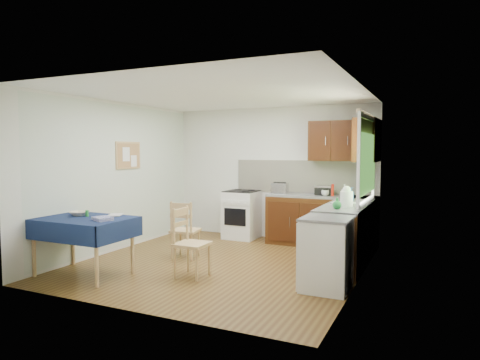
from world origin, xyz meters
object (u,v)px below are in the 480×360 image
at_px(dish_rack, 345,202).
at_px(kettle, 347,198).
at_px(toaster, 280,188).
at_px(dining_table, 83,225).
at_px(chair_near, 189,240).
at_px(chair_far, 184,228).
at_px(sandwich_press, 324,190).

bearing_deg(dish_rack, kettle, -78.29).
relative_size(toaster, kettle, 0.96).
distance_m(dining_table, chair_near, 1.45).
relative_size(dining_table, dish_rack, 3.39).
relative_size(chair_far, kettle, 3.09).
relative_size(chair_far, sandwich_press, 3.16).
xyz_separation_m(chair_far, sandwich_press, (1.75, 1.81, 0.50)).
xyz_separation_m(chair_far, dish_rack, (2.33, 0.70, 0.44)).
bearing_deg(toaster, dining_table, -122.34).
distance_m(toaster, dish_rack, 1.68).
bearing_deg(dish_rack, toaster, 140.72).
bearing_deg(chair_far, toaster, -129.00).
xyz_separation_m(dish_rack, kettle, (0.08, -0.31, 0.11)).
bearing_deg(toaster, chair_near, -101.72).
bearing_deg(kettle, dish_rack, 105.11).
bearing_deg(kettle, toaster, 138.14).
distance_m(chair_far, toaster, 2.01).
bearing_deg(toaster, kettle, -44.50).
relative_size(sandwich_press, kettle, 0.98).
bearing_deg(kettle, dining_table, -151.37).
distance_m(dining_table, kettle, 3.63).
relative_size(chair_near, dish_rack, 2.43).
height_order(dining_table, dish_rack, dish_rack).
bearing_deg(sandwich_press, chair_near, -134.18).
xyz_separation_m(toaster, dish_rack, (1.36, -0.98, -0.08)).
bearing_deg(sandwich_press, kettle, -84.91).
bearing_deg(dining_table, toaster, 47.45).
distance_m(chair_near, toaster, 2.56).
height_order(sandwich_press, kettle, kettle).
xyz_separation_m(sandwich_press, kettle, (0.66, -1.42, 0.05)).
distance_m(dining_table, dish_rack, 3.71).
relative_size(chair_far, toaster, 3.21).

